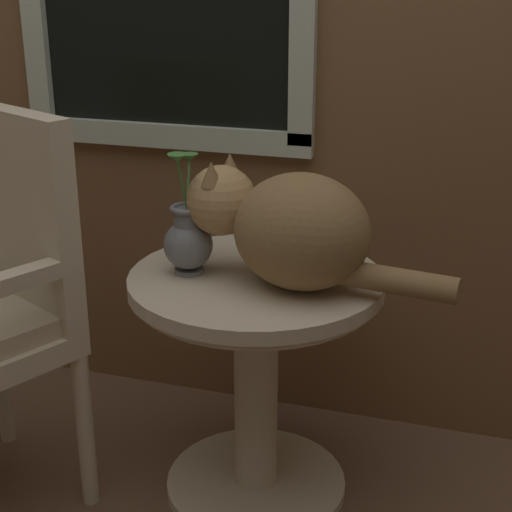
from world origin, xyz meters
name	(u,v)px	position (x,y,z in m)	size (l,w,h in m)	color
wicker_side_table	(256,346)	(0.06, 0.30, 0.43)	(0.63, 0.63, 0.62)	beige
cat	(291,227)	(0.16, 0.27, 0.77)	(0.66, 0.32, 0.29)	olive
pewter_vase_with_ivy	(188,237)	(-0.10, 0.27, 0.72)	(0.12, 0.15, 0.31)	slate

